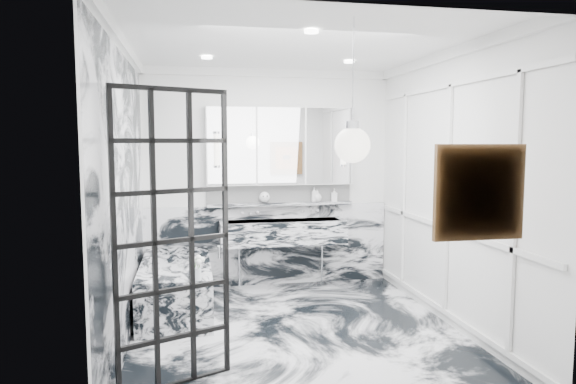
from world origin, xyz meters
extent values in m
plane|color=silver|center=(0.00, 0.00, 0.00)|extent=(3.60, 3.60, 0.00)
plane|color=white|center=(0.00, 0.00, 2.80)|extent=(3.60, 3.60, 0.00)
plane|color=white|center=(0.00, 1.80, 1.40)|extent=(3.60, 0.00, 3.60)
plane|color=white|center=(0.00, -1.80, 1.40)|extent=(3.60, 0.00, 3.60)
plane|color=white|center=(-1.60, 0.00, 1.40)|extent=(0.00, 3.60, 3.60)
plane|color=white|center=(1.60, 0.00, 1.40)|extent=(0.00, 3.60, 3.60)
cube|color=silver|center=(0.00, 1.78, 0.53)|extent=(3.18, 0.05, 1.05)
cube|color=silver|center=(-1.59, 0.00, 1.34)|extent=(0.02, 3.56, 2.68)
cube|color=white|center=(1.58, 0.00, 1.30)|extent=(0.03, 3.40, 2.30)
imported|color=#8C5919|center=(0.60, 1.71, 1.19)|extent=(0.10, 0.10, 0.19)
imported|color=#4C4C51|center=(0.87, 1.71, 1.18)|extent=(0.09, 0.09, 0.17)
imported|color=silver|center=(0.64, 1.71, 1.17)|extent=(0.13, 0.13, 0.16)
sphere|color=white|center=(-0.06, 1.71, 1.17)|extent=(0.14, 0.14, 0.14)
cylinder|color=#8C5919|center=(0.60, 1.71, 1.14)|extent=(0.04, 0.04, 0.10)
cylinder|color=silver|center=(-0.95, 0.11, 0.61)|extent=(0.08, 0.08, 0.12)
cube|color=#CC5214|center=(0.86, -1.76, 1.55)|extent=(0.53, 0.05, 0.53)
sphere|color=white|center=(0.14, -1.29, 1.86)|extent=(0.25, 0.25, 0.25)
cube|color=silver|center=(0.15, 1.55, 0.73)|extent=(1.60, 0.45, 0.30)
cube|color=silver|center=(0.15, 1.72, 1.07)|extent=(1.90, 0.14, 0.04)
cube|color=white|center=(0.15, 1.78, 1.21)|extent=(1.90, 0.03, 0.23)
cube|color=white|center=(0.15, 1.73, 1.82)|extent=(1.90, 0.16, 1.00)
cylinder|color=white|center=(-0.67, 1.63, 1.78)|extent=(0.07, 0.07, 0.40)
cylinder|color=white|center=(0.97, 1.63, 1.78)|extent=(0.07, 0.07, 0.40)
cube|color=silver|center=(-1.18, 0.90, 0.28)|extent=(0.75, 1.65, 0.55)
camera|label=1|loc=(-1.00, -4.80, 1.89)|focal=32.00mm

